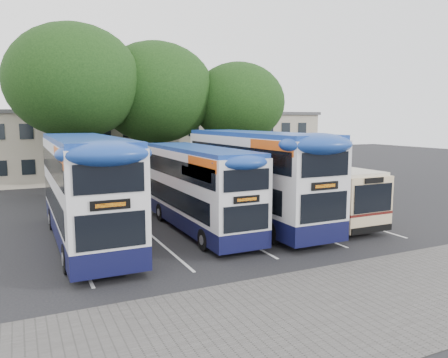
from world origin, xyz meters
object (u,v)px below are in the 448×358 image
lamp_post (248,123)px  bus_dd_right (254,173)px  tree_right (238,103)px  bus_dd_mid (198,185)px  bus_dd_left (85,185)px  bus_single (306,187)px  tree_left (74,82)px  tree_mid (156,93)px

lamp_post → bus_dd_right: lamp_post is taller
tree_right → bus_dd_mid: 14.95m
bus_dd_left → lamp_post: bearing=42.7°
tree_right → bus_dd_left: size_ratio=0.88×
tree_right → bus_dd_right: tree_right is taller
tree_right → bus_dd_mid: bearing=-124.9°
bus_single → bus_dd_right: bearing=-179.7°
tree_right → bus_single: size_ratio=0.99×
tree_left → bus_dd_right: bearing=-58.8°
tree_right → bus_dd_right: bearing=-113.2°
tree_left → bus_dd_right: 15.11m
bus_dd_left → bus_dd_right: size_ratio=0.98×
tree_left → tree_right: 12.33m
lamp_post → tree_mid: tree_mid is taller
lamp_post → bus_single: (-4.30, -14.73, -3.39)m
bus_dd_left → bus_single: 11.86m
bus_dd_right → lamp_post: bearing=62.7°
tree_mid → tree_right: tree_mid is taller
tree_mid → bus_dd_right: bearing=-84.4°
tree_left → bus_dd_mid: tree_left is taller
bus_dd_mid → tree_right: bearing=55.1°
lamp_post → tree_mid: 9.35m
lamp_post → bus_dd_mid: lamp_post is taller
tree_mid → bus_single: (4.60, -13.15, -5.75)m
lamp_post → bus_dd_right: bearing=-117.3°
lamp_post → bus_dd_left: size_ratio=0.81×
tree_left → bus_dd_left: size_ratio=1.06×
lamp_post → tree_left: size_ratio=0.76×
tree_mid → bus_single: 15.07m
tree_left → lamp_post: bearing=10.1°
bus_dd_right → bus_single: bus_dd_right is taller
tree_mid → bus_dd_left: (-7.22, -13.28, -4.86)m
bus_dd_mid → bus_dd_right: size_ratio=0.86×
tree_left → bus_dd_right: (7.32, -12.09, -5.35)m
bus_dd_left → bus_dd_right: 8.51m
tree_left → bus_single: tree_left is taller
tree_right → bus_dd_right: size_ratio=0.86×
tree_right → bus_single: bearing=-98.0°
lamp_post → bus_dd_right: 16.79m
bus_dd_mid → bus_dd_left: bearing=179.1°
bus_dd_mid → lamp_post: bearing=54.0°
tree_left → tree_mid: size_ratio=1.05×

